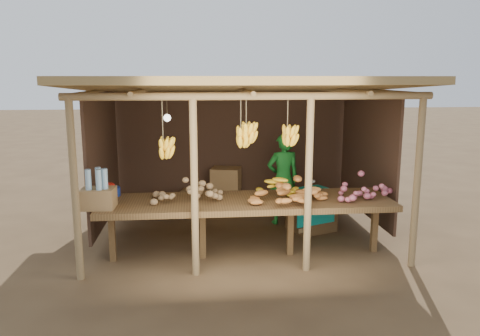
{
  "coord_description": "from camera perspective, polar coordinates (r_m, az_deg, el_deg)",
  "views": [
    {
      "loc": [
        -0.69,
        -7.0,
        2.42
      ],
      "look_at": [
        0.0,
        0.0,
        1.05
      ],
      "focal_mm": 35.0,
      "sensor_mm": 36.0,
      "label": 1
    }
  ],
  "objects": [
    {
      "name": "bottle_box",
      "position": [
        6.11,
        -16.9,
        -2.94
      ],
      "size": [
        0.42,
        0.34,
        0.51
      ],
      "color": "olive",
      "rests_on": "counter"
    },
    {
      "name": "tarp_crate",
      "position": [
        7.59,
        8.7,
        -4.97
      ],
      "size": [
        0.89,
        0.83,
        0.84
      ],
      "color": "brown",
      "rests_on": "ground"
    },
    {
      "name": "banana_pile",
      "position": [
        6.39,
        4.91,
        -2.09
      ],
      "size": [
        0.67,
        0.46,
        0.35
      ],
      "primitive_type": null,
      "rotation": [
        0.0,
        0.0,
        0.14
      ],
      "color": "yellow",
      "rests_on": "counter"
    },
    {
      "name": "vendor",
      "position": [
        7.79,
        5.27,
        -1.33
      ],
      "size": [
        0.6,
        0.45,
        1.52
      ],
      "primitive_type": "imported",
      "rotation": [
        0.0,
        0.0,
        3.3
      ],
      "color": "#197023",
      "rests_on": "ground"
    },
    {
      "name": "sweet_potato_heap",
      "position": [
        6.17,
        6.22,
        -2.53
      ],
      "size": [
        1.13,
        0.84,
        0.36
      ],
      "primitive_type": null,
      "rotation": [
        0.0,
        0.0,
        -0.26
      ],
      "color": "#C07331",
      "rests_on": "counter"
    },
    {
      "name": "ground",
      "position": [
        7.44,
        -0.0,
        -7.96
      ],
      "size": [
        60.0,
        60.0,
        0.0
      ],
      "primitive_type": "plane",
      "color": "brown",
      "rests_on": "ground"
    },
    {
      "name": "tomato_basin",
      "position": [
        6.73,
        -15.84,
        -2.68
      ],
      "size": [
        0.34,
        0.34,
        0.18
      ],
      "rotation": [
        0.0,
        0.0,
        0.1
      ],
      "color": "navy",
      "rests_on": "counter"
    },
    {
      "name": "counter",
      "position": [
        6.32,
        0.85,
        -4.41
      ],
      "size": [
        3.9,
        1.05,
        0.8
      ],
      "color": "brown",
      "rests_on": "ground"
    },
    {
      "name": "stall_structure",
      "position": [
        7.06,
        -0.32,
        6.96
      ],
      "size": [
        4.7,
        3.5,
        2.43
      ],
      "color": "olive",
      "rests_on": "ground"
    },
    {
      "name": "potato_heap",
      "position": [
        6.24,
        -6.36,
        -2.37
      ],
      "size": [
        1.03,
        0.83,
        0.36
      ],
      "primitive_type": null,
      "rotation": [
        0.0,
        0.0,
        -0.39
      ],
      "color": "#91714B",
      "rests_on": "counter"
    },
    {
      "name": "burlap_sacks",
      "position": [
        8.25,
        -8.48,
        -4.54
      ],
      "size": [
        0.73,
        0.38,
        0.52
      ],
      "color": "#442D1F",
      "rests_on": "ground"
    },
    {
      "name": "carton_stack",
      "position": [
        8.46,
        -2.96,
        -3.12
      ],
      "size": [
        1.13,
        0.5,
        0.8
      ],
      "color": "olive",
      "rests_on": "ground"
    },
    {
      "name": "onion_heap",
      "position": [
        6.54,
        15.41,
        -2.09
      ],
      "size": [
        0.99,
        0.7,
        0.36
      ],
      "primitive_type": null,
      "rotation": [
        0.0,
        0.0,
        -0.18
      ],
      "color": "#C25E74",
      "rests_on": "counter"
    }
  ]
}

